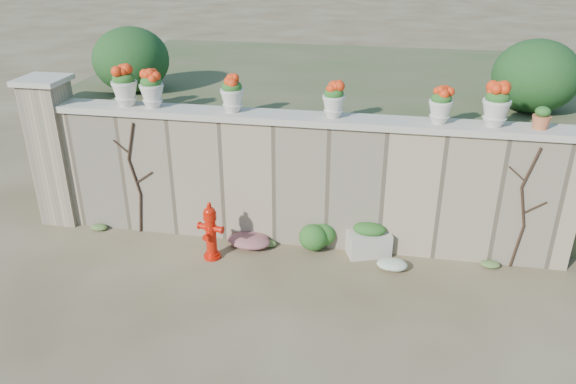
% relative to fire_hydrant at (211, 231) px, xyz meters
% --- Properties ---
extents(ground, '(80.00, 80.00, 0.00)m').
position_rel_fire_hydrant_xyz_m(ground, '(1.27, -1.01, -0.47)').
color(ground, brown).
rests_on(ground, ground).
extents(stone_wall, '(8.00, 0.40, 2.00)m').
position_rel_fire_hydrant_xyz_m(stone_wall, '(1.27, 0.79, 0.53)').
color(stone_wall, '#9C8868').
rests_on(stone_wall, ground).
extents(wall_cap, '(8.10, 0.52, 0.10)m').
position_rel_fire_hydrant_xyz_m(wall_cap, '(1.27, 0.79, 1.58)').
color(wall_cap, beige).
rests_on(wall_cap, stone_wall).
extents(gate_pillar, '(0.72, 0.72, 2.48)m').
position_rel_fire_hydrant_xyz_m(gate_pillar, '(-2.88, 0.79, 0.79)').
color(gate_pillar, '#9C8868').
rests_on(gate_pillar, ground).
extents(raised_fill, '(9.00, 6.00, 2.00)m').
position_rel_fire_hydrant_xyz_m(raised_fill, '(1.27, 3.99, 0.53)').
color(raised_fill, '#384C23').
rests_on(raised_fill, ground).
extents(back_shrub_left, '(1.30, 1.30, 1.10)m').
position_rel_fire_hydrant_xyz_m(back_shrub_left, '(-1.93, 1.99, 2.08)').
color(back_shrub_left, '#143814').
rests_on(back_shrub_left, raised_fill).
extents(back_shrub_right, '(1.30, 1.30, 1.10)m').
position_rel_fire_hydrant_xyz_m(back_shrub_right, '(4.67, 1.99, 2.08)').
color(back_shrub_right, '#143814').
rests_on(back_shrub_right, raised_fill).
extents(vine_left, '(0.60, 0.04, 1.91)m').
position_rel_fire_hydrant_xyz_m(vine_left, '(-1.41, 0.57, 0.52)').
color(vine_left, black).
rests_on(vine_left, ground).
extents(vine_right, '(0.60, 0.04, 1.91)m').
position_rel_fire_hydrant_xyz_m(vine_right, '(4.49, 0.57, 0.52)').
color(vine_right, black).
rests_on(vine_right, ground).
extents(fire_hydrant, '(0.41, 0.29, 0.94)m').
position_rel_fire_hydrant_xyz_m(fire_hydrant, '(0.00, 0.00, 0.00)').
color(fire_hydrant, red).
rests_on(fire_hydrant, ground).
extents(planter_box, '(0.73, 0.57, 0.54)m').
position_rel_fire_hydrant_xyz_m(planter_box, '(2.35, 0.54, -0.22)').
color(planter_box, beige).
rests_on(planter_box, ground).
extents(green_shrub, '(0.58, 0.52, 0.55)m').
position_rel_fire_hydrant_xyz_m(green_shrub, '(1.60, 0.52, -0.19)').
color(green_shrub, '#1E5119').
rests_on(green_shrub, ground).
extents(magenta_clump, '(0.91, 0.61, 0.24)m').
position_rel_fire_hydrant_xyz_m(magenta_clump, '(0.45, 0.46, -0.35)').
color(magenta_clump, '#C22669').
rests_on(magenta_clump, ground).
extents(white_flowers, '(0.57, 0.46, 0.20)m').
position_rel_fire_hydrant_xyz_m(white_flowers, '(2.79, 0.12, -0.37)').
color(white_flowers, white).
rests_on(white_flowers, ground).
extents(urn_pot_0, '(0.40, 0.40, 0.62)m').
position_rel_fire_hydrant_xyz_m(urn_pot_0, '(-1.51, 0.79, 1.94)').
color(urn_pot_0, beige).
rests_on(urn_pot_0, wall_cap).
extents(urn_pot_1, '(0.37, 0.37, 0.57)m').
position_rel_fire_hydrant_xyz_m(urn_pot_1, '(-1.07, 0.79, 1.91)').
color(urn_pot_1, beige).
rests_on(urn_pot_1, wall_cap).
extents(urn_pot_2, '(0.35, 0.35, 0.55)m').
position_rel_fire_hydrant_xyz_m(urn_pot_2, '(0.19, 0.79, 1.90)').
color(urn_pot_2, beige).
rests_on(urn_pot_2, wall_cap).
extents(urn_pot_3, '(0.33, 0.33, 0.51)m').
position_rel_fire_hydrant_xyz_m(urn_pot_3, '(1.71, 0.79, 1.88)').
color(urn_pot_3, beige).
rests_on(urn_pot_3, wall_cap).
extents(urn_pot_4, '(0.33, 0.33, 0.52)m').
position_rel_fire_hydrant_xyz_m(urn_pot_4, '(3.20, 0.79, 1.89)').
color(urn_pot_4, beige).
rests_on(urn_pot_4, wall_cap).
extents(urn_pot_5, '(0.38, 0.38, 0.60)m').
position_rel_fire_hydrant_xyz_m(urn_pot_5, '(3.94, 0.79, 1.93)').
color(urn_pot_5, beige).
rests_on(urn_pot_5, wall_cap).
extents(terracotta_pot, '(0.25, 0.25, 0.30)m').
position_rel_fire_hydrant_xyz_m(terracotta_pot, '(4.55, 0.79, 1.77)').
color(terracotta_pot, '#C1643B').
rests_on(terracotta_pot, wall_cap).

